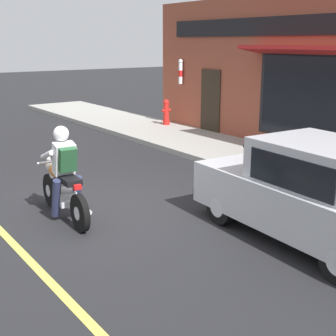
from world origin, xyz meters
TOP-DOWN VIEW (x-y plane):
  - ground_plane at (0.00, 0.00)m, footprint 80.00×80.00m
  - sidewalk_curb at (4.91, 3.00)m, footprint 2.60×22.00m
  - storefront_building at (6.43, 1.00)m, footprint 1.25×11.85m
  - motorcycle_with_rider at (-0.71, 0.12)m, footprint 0.58×2.02m
  - car_hatchback at (1.94, -2.93)m, footprint 1.86×3.87m
  - fire_hydrant at (5.72, 6.09)m, footprint 0.36×0.24m

SIDE VIEW (x-z plane):
  - ground_plane at x=0.00m, z-range 0.00..0.00m
  - sidewalk_curb at x=4.91m, z-range 0.00..0.14m
  - fire_hydrant at x=5.72m, z-range 0.13..1.01m
  - motorcycle_with_rider at x=-0.71m, z-range -0.13..1.49m
  - car_hatchback at x=1.94m, z-range -0.02..1.55m
  - storefront_building at x=6.43m, z-range 0.01..4.21m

